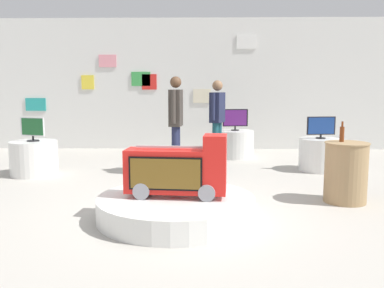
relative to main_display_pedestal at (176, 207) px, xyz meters
The scene contains 14 objects.
ground_plane 0.39m from the main_display_pedestal, 91.77° to the left, with size 30.00×30.00×0.00m, color #B2ADA3.
back_wall_display 5.96m from the main_display_pedestal, 90.20° to the left, with size 10.50×0.13×3.27m.
main_display_pedestal is the anchor object (origin of this frame).
novelty_firetruck_tv 0.44m from the main_display_pedestal, 21.05° to the right, with size 1.20×0.49×0.74m.
display_pedestal_left_rear 3.64m from the main_display_pedestal, 137.62° to the left, with size 0.82×0.82×0.61m, color silver.
tv_on_left_rear 3.70m from the main_display_pedestal, 137.65° to the left, with size 0.47×0.21×0.42m.
display_pedestal_center_rear 3.89m from the main_display_pedestal, 49.47° to the left, with size 0.77×0.77×0.61m, color silver.
tv_on_center_rear 3.95m from the main_display_pedestal, 49.44° to the left, with size 0.54×0.18×0.41m.
display_pedestal_right_rear 4.53m from the main_display_pedestal, 76.58° to the left, with size 0.83×0.83×0.61m, color silver.
tv_on_right_rear 4.58m from the main_display_pedestal, 76.58° to the left, with size 0.56×0.18×0.48m.
side_table_round 2.39m from the main_display_pedestal, 18.82° to the left, with size 0.58×0.58×0.82m.
bottle_on_side_table 2.48m from the main_display_pedestal, 20.82° to the left, with size 0.06×0.06×0.28m.
shopper_browsing_near_truck 3.39m from the main_display_pedestal, 79.38° to the left, with size 0.32×0.53×1.69m.
shopper_browsing_rear 2.73m from the main_display_pedestal, 93.45° to the left, with size 0.24×0.56×1.74m.
Camera 1 is at (0.31, -5.11, 1.53)m, focal length 38.66 mm.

